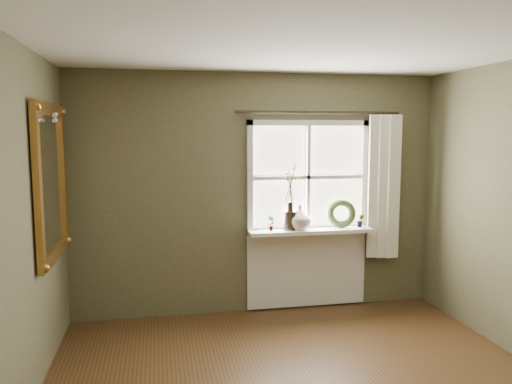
{
  "coord_description": "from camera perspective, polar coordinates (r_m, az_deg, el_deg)",
  "views": [
    {
      "loc": [
        -1.07,
        -3.01,
        1.97
      ],
      "look_at": [
        -0.17,
        1.55,
        1.41
      ],
      "focal_mm": 35.0,
      "sensor_mm": 36.0,
      "label": 1
    }
  ],
  "objects": [
    {
      "name": "ceiling",
      "position": [
        3.26,
        8.59,
        17.97
      ],
      "size": [
        4.5,
        4.5,
        0.0
      ],
      "primitive_type": "plane",
      "color": "silver",
      "rests_on": "ground"
    },
    {
      "name": "potted_plant_left",
      "position": [
        5.35,
        1.71,
        -3.56
      ],
      "size": [
        0.1,
        0.08,
        0.17
      ],
      "primitive_type": "imported",
      "rotation": [
        0.0,
        0.0,
        0.29
      ],
      "color": "#31431E",
      "rests_on": "window_sill"
    },
    {
      "name": "window_apron",
      "position": [
        5.69,
        5.82,
        -8.58
      ],
      "size": [
        1.36,
        0.04,
        0.88
      ],
      "primitive_type": "cube",
      "color": "white",
      "rests_on": "ground"
    },
    {
      "name": "wall_back",
      "position": [
        5.46,
        0.18,
        -0.2
      ],
      "size": [
        4.0,
        0.1,
        2.6
      ],
      "primitive_type": "cube",
      "color": "brown",
      "rests_on": "ground"
    },
    {
      "name": "curtain",
      "position": [
        5.73,
        14.29,
        0.58
      ],
      "size": [
        0.36,
        0.12,
        1.59
      ],
      "primitive_type": "cube",
      "color": "#EDE8CE",
      "rests_on": "wall_back"
    },
    {
      "name": "potted_plant_right",
      "position": [
        5.66,
        11.84,
        -3.21
      ],
      "size": [
        0.1,
        0.09,
        0.15
      ],
      "primitive_type": "imported",
      "rotation": [
        0.0,
        0.0,
        -0.34
      ],
      "color": "#31431E",
      "rests_on": "window_sill"
    },
    {
      "name": "curtain_rod",
      "position": [
        5.46,
        7.24,
        9.01
      ],
      "size": [
        1.84,
        0.03,
        0.03
      ],
      "primitive_type": "cylinder",
      "rotation": [
        0.0,
        1.57,
        0.0
      ],
      "color": "black",
      "rests_on": "wall_back"
    },
    {
      "name": "window_sill",
      "position": [
        5.48,
        6.21,
        -4.44
      ],
      "size": [
        1.36,
        0.26,
        0.04
      ],
      "primitive_type": "cube",
      "color": "white",
      "rests_on": "wall_back"
    },
    {
      "name": "wreath",
      "position": [
        5.61,
        9.72,
        -2.78
      ],
      "size": [
        0.34,
        0.22,
        0.33
      ],
      "primitive_type": "torus",
      "rotation": [
        1.36,
        0.0,
        -0.28
      ],
      "color": "#31431E",
      "rests_on": "window_sill"
    },
    {
      "name": "window_frame",
      "position": [
        5.5,
        5.95,
        1.71
      ],
      "size": [
        1.36,
        0.06,
        1.24
      ],
      "color": "white",
      "rests_on": "wall_back"
    },
    {
      "name": "cream_vase",
      "position": [
        5.42,
        5.01,
        -2.9
      ],
      "size": [
        0.33,
        0.33,
        0.27
      ],
      "primitive_type": "imported",
      "rotation": [
        0.0,
        0.0,
        0.38
      ],
      "color": "silver",
      "rests_on": "window_sill"
    },
    {
      "name": "gilt_mirror",
      "position": [
        4.61,
        -22.36,
        1.09
      ],
      "size": [
        0.1,
        1.12,
        1.33
      ],
      "color": "white",
      "rests_on": "wall_left"
    },
    {
      "name": "dark_jug",
      "position": [
        5.4,
        3.92,
        -3.27
      ],
      "size": [
        0.16,
        0.16,
        0.2
      ],
      "primitive_type": "cylinder",
      "rotation": [
        0.0,
        0.0,
        0.15
      ],
      "color": "black",
      "rests_on": "window_sill"
    }
  ]
}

